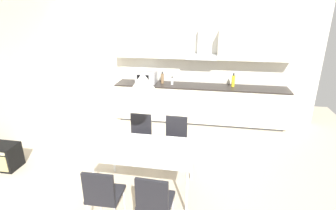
# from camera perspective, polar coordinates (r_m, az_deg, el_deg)

# --- Properties ---
(ground_plane) EXTENTS (8.54, 7.92, 0.02)m
(ground_plane) POSITION_cam_1_polar(r_m,az_deg,el_deg) (4.65, -4.54, -14.39)
(ground_plane) COLOR beige
(wall_back) EXTENTS (6.83, 0.10, 2.85)m
(wall_back) POSITION_cam_1_polar(r_m,az_deg,el_deg) (6.58, 1.00, 9.65)
(wall_back) COLOR silver
(wall_back) RESTS_ON ground_plane
(kitchen_counter) EXTENTS (4.05, 0.63, 0.92)m
(kitchen_counter) POSITION_cam_1_polar(r_m,az_deg,el_deg) (6.42, 6.77, 0.34)
(kitchen_counter) COLOR #333333
(kitchen_counter) RESTS_ON ground_plane
(backsplash_tile) EXTENTS (4.03, 0.02, 0.56)m
(backsplash_tile) POSITION_cam_1_polar(r_m,az_deg,el_deg) (6.49, 7.20, 7.29)
(backsplash_tile) COLOR silver
(backsplash_tile) RESTS_ON kitchen_counter
(upper_wall_cabinets) EXTENTS (4.03, 0.40, 0.65)m
(upper_wall_cabinets) POSITION_cam_1_polar(r_m,az_deg,el_deg) (6.22, 7.38, 12.84)
(upper_wall_cabinets) COLOR silver
(microwave) EXTENTS (0.48, 0.35, 0.28)m
(microwave) POSITION_cam_1_polar(r_m,az_deg,el_deg) (6.44, -4.76, 6.01)
(microwave) COLOR #ADADB2
(microwave) RESTS_ON kitchen_counter
(bottle_yellow) EXTENTS (0.07, 0.07, 0.32)m
(bottle_yellow) POSITION_cam_1_polar(r_m,az_deg,el_deg) (6.29, 14.01, 5.11)
(bottle_yellow) COLOR yellow
(bottle_yellow) RESTS_ON kitchen_counter
(bottle_brown) EXTENTS (0.07, 0.07, 0.28)m
(bottle_brown) POSITION_cam_1_polar(r_m,az_deg,el_deg) (6.40, -1.24, 5.83)
(bottle_brown) COLOR brown
(bottle_brown) RESTS_ON kitchen_counter
(bottle_white) EXTENTS (0.06, 0.06, 0.20)m
(bottle_white) POSITION_cam_1_polar(r_m,az_deg,el_deg) (6.29, 0.90, 5.21)
(bottle_white) COLOR white
(bottle_white) RESTS_ON kitchen_counter
(dining_table) EXTENTS (1.43, 0.87, 0.73)m
(dining_table) POSITION_cam_1_polar(r_m,az_deg,el_deg) (3.89, -4.98, -9.90)
(dining_table) COLOR white
(dining_table) RESTS_ON ground_plane
(chair_far_right) EXTENTS (0.41, 0.41, 0.87)m
(chair_far_right) POSITION_cam_1_polar(r_m,az_deg,el_deg) (4.60, 1.63, -6.86)
(chair_far_right) COLOR black
(chair_far_right) RESTS_ON ground_plane
(chair_near_right) EXTENTS (0.42, 0.42, 0.87)m
(chair_near_right) POSITION_cam_1_polar(r_m,az_deg,el_deg) (3.26, -3.01, -19.81)
(chair_near_right) COLOR black
(chair_near_right) RESTS_ON ground_plane
(chair_far_left) EXTENTS (0.41, 0.41, 0.87)m
(chair_far_left) POSITION_cam_1_polar(r_m,az_deg,el_deg) (4.73, -6.17, -6.20)
(chair_far_left) COLOR black
(chair_far_left) RESTS_ON ground_plane
(chair_near_left) EXTENTS (0.41, 0.41, 0.87)m
(chair_near_left) POSITION_cam_1_polar(r_m,az_deg,el_deg) (3.43, -14.03, -18.09)
(chair_near_left) COLOR black
(chair_near_left) RESTS_ON ground_plane
(guitar_amp) EXTENTS (0.52, 0.37, 0.44)m
(guitar_amp) POSITION_cam_1_polar(r_m,az_deg,el_deg) (5.45, -32.25, -9.41)
(guitar_amp) COLOR black
(guitar_amp) RESTS_ON ground_plane
(pendant_lamp) EXTENTS (0.32, 0.32, 0.22)m
(pendant_lamp) POSITION_cam_1_polar(r_m,az_deg,el_deg) (3.48, -5.50, 5.34)
(pendant_lamp) COLOR silver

